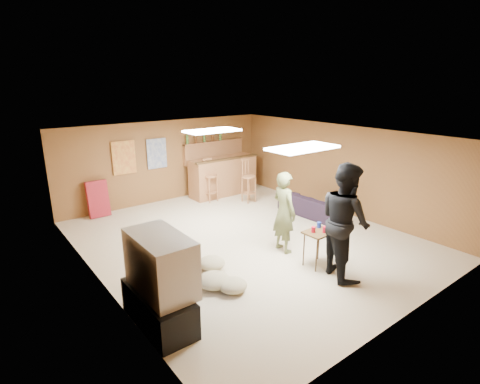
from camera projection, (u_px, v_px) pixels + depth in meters
ground at (246, 239)px, 7.93m from camera, size 7.00×7.00×0.00m
ceiling at (246, 136)px, 7.30m from camera, size 6.00×7.00×0.02m
wall_back at (167, 161)px, 10.27m from camera, size 6.00×0.02×2.20m
wall_front at (410, 249)px, 4.96m from camera, size 6.00×0.02×2.20m
wall_left at (96, 223)px, 5.86m from camera, size 0.02×7.00×2.20m
wall_right at (340, 169)px, 9.37m from camera, size 0.02×7.00×2.20m
tv_stand at (159, 307)px, 5.13m from camera, size 0.55×1.30×0.50m
dvd_box at (174, 308)px, 5.29m from camera, size 0.35×0.50×0.08m
tv_body at (161, 263)px, 4.99m from camera, size 0.60×1.10×0.80m
tv_screen at (181, 257)px, 5.17m from camera, size 0.02×0.95×0.65m
bar_counter at (223, 176)px, 10.89m from camera, size 2.00×0.60×1.10m
bar_lip at (228, 159)px, 10.54m from camera, size 2.10×0.12×0.05m
bar_shelf at (214, 142)px, 10.95m from camera, size 2.00×0.18×0.05m
bar_backing at (214, 152)px, 11.06m from camera, size 2.00×0.14×0.60m
poster_left at (124, 158)px, 9.46m from camera, size 0.60×0.03×0.85m
poster_right at (157, 154)px, 9.99m from camera, size 0.55×0.03×0.80m
folding_chair_stack at (98, 199)px, 9.14m from camera, size 0.50×0.26×0.91m
ceiling_panel_front at (303, 148)px, 6.17m from camera, size 1.20×0.60×0.04m
ceiling_panel_back at (212, 131)px, 8.21m from camera, size 1.20×0.60×0.04m
person_olive at (284, 212)px, 7.20m from camera, size 0.43×0.61×1.60m
person_black at (345, 221)px, 6.24m from camera, size 1.06×1.17×1.98m
sofa at (312, 205)px, 9.29m from camera, size 0.75×1.74×0.50m
tray_table at (318, 249)px, 6.73m from camera, size 0.51×0.41×0.66m
cup_red_near at (313, 229)px, 6.60m from camera, size 0.09×0.09×0.10m
cup_red_far at (325, 230)px, 6.59m from camera, size 0.08×0.08×0.11m
cup_blue at (319, 225)px, 6.81m from camera, size 0.10×0.10×0.11m
bar_stool_left at (211, 181)px, 10.27m from camera, size 0.40×0.40×1.12m
bar_stool_right at (249, 182)px, 10.20m from camera, size 0.47×0.47×1.12m
cushion_near_tv at (214, 280)px, 6.08m from camera, size 0.70×0.70×0.24m
cushion_mid at (212, 263)px, 6.69m from camera, size 0.58×0.58×0.21m
cushion_far at (233, 285)px, 5.97m from camera, size 0.47×0.47×0.21m
bottle_row at (204, 138)px, 10.69m from camera, size 1.20×0.08×0.26m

